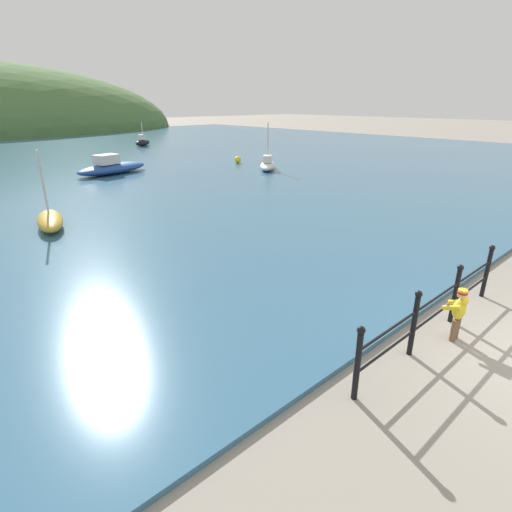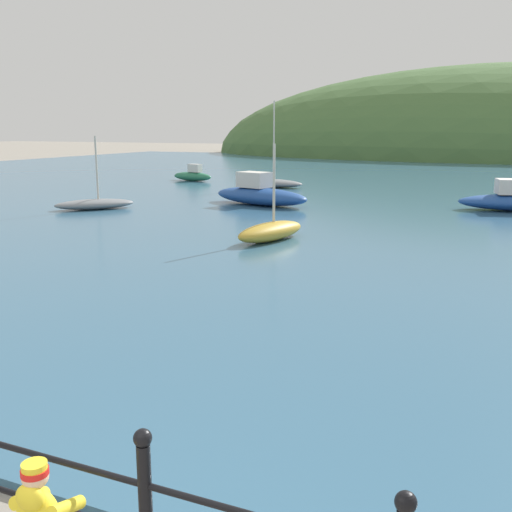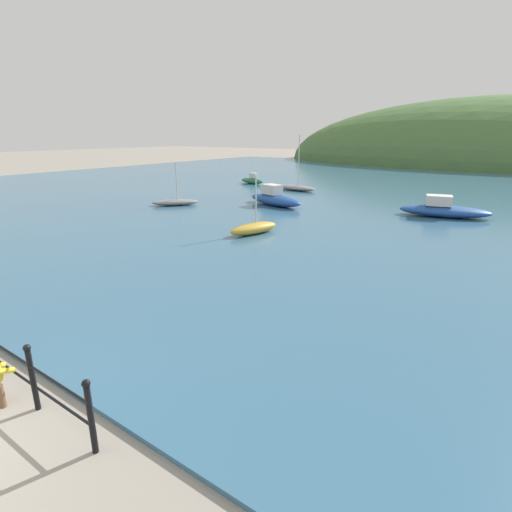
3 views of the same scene
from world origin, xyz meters
TOP-DOWN VIEW (x-y plane):
  - water at (0.00, 32.00)m, footprint 80.00×60.00m
  - far_hillside at (0.00, 68.58)m, footprint 64.55×35.50m
  - iron_railing at (-0.59, 1.50)m, footprint 4.99×0.12m
  - boat_twin_mast at (-11.94, 16.23)m, footprint 2.62×2.72m
  - boat_nearest_quay at (-14.49, 27.92)m, footprint 2.68×1.20m
  - boat_green_fishing at (-9.18, 26.43)m, footprint 3.54×1.46m
  - boat_mid_harbor at (-6.93, 19.86)m, footprint 4.51×2.56m
  - boat_white_sailboat at (-3.69, 13.11)m, footprint 1.41×2.67m

SIDE VIEW (x-z plane):
  - far_hillside at x=0.00m, z-range -9.52..9.52m
  - water at x=0.00m, z-range 0.00..0.10m
  - boat_twin_mast at x=-11.94m, z-range -1.02..1.62m
  - boat_green_fishing at x=-9.18m, z-range -1.77..2.43m
  - boat_white_sailboat at x=-3.69m, z-range -0.91..1.62m
  - boat_nearest_quay at x=-14.49m, z-range -0.06..0.87m
  - boat_mid_harbor at x=-6.93m, z-range -0.12..1.13m
  - iron_railing at x=-0.59m, z-range 0.04..1.25m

